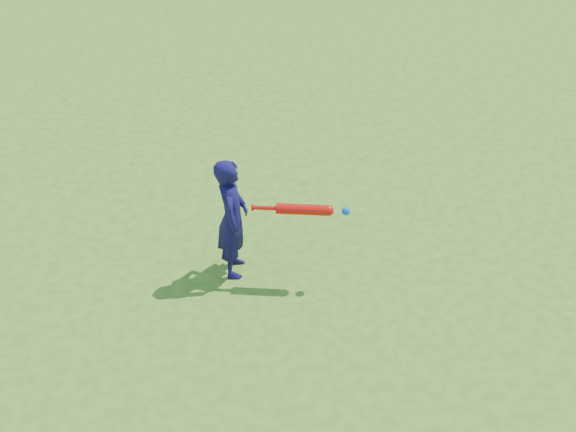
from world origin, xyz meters
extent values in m
plane|color=#41761C|center=(0.00, 0.00, 0.00)|extent=(80.00, 80.00, 0.00)
imported|color=#130E43|center=(-0.76, 0.47, 0.59)|extent=(0.29, 0.43, 1.18)
cylinder|color=red|center=(-0.57, 0.40, 0.75)|extent=(0.02, 0.07, 0.06)
cylinder|color=red|center=(-0.47, 0.39, 0.75)|extent=(0.22, 0.06, 0.04)
cylinder|color=red|center=(-0.14, 0.36, 0.75)|extent=(0.46, 0.14, 0.10)
sphere|color=red|center=(0.08, 0.34, 0.75)|extent=(0.10, 0.10, 0.10)
sphere|color=blue|center=(0.23, 0.32, 0.75)|extent=(0.08, 0.08, 0.08)
camera|label=1|loc=(-0.35, -4.24, 3.86)|focal=40.00mm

